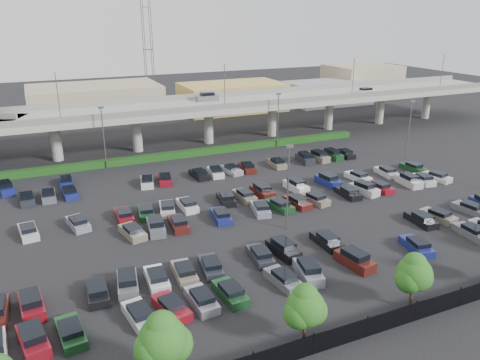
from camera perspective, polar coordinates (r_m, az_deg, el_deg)
The scene contains 9 objects.
ground at distance 63.04m, azimuth 2.10°, elevation -3.00°, with size 280.00×280.00×0.00m, color black.
overpass at distance 89.60m, azimuth -7.08°, elevation 8.45°, with size 150.00×13.00×15.80m.
hedge at distance 84.70m, azimuth -5.34°, elevation 3.37°, with size 66.00×1.60×1.10m, color #113B12.
fence at distance 42.38m, azimuth 19.53°, elevation -15.26°, with size 70.00×0.10×2.00m.
tree_row at distance 42.33m, azimuth 19.34°, elevation -11.07°, with size 65.07×3.66×5.94m.
parked_cars at distance 59.44m, azimuth 3.17°, elevation -3.85°, with size 63.21×41.69×1.67m.
light_poles at distance 61.02m, azimuth -2.14°, elevation 2.46°, with size 66.90×48.38×10.30m.
distant_buildings at distance 121.87m, azimuth -5.53°, elevation 9.99°, with size 138.00×24.00×9.00m.
comm_tower at distance 129.83m, azimuth -11.15°, elevation 15.60°, with size 2.40×2.40×30.00m.
Camera 1 is at (-25.75, -52.06, 24.49)m, focal length 35.00 mm.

